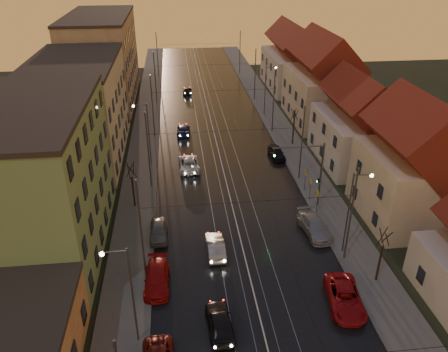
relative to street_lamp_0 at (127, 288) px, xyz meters
name	(u,v)px	position (x,y,z in m)	size (l,w,h in m)	color
ground	(268,352)	(9.10, -2.00, -4.89)	(160.00, 160.00, 0.00)	black
road	(214,131)	(9.10, 38.00, -4.87)	(16.00, 120.00, 0.04)	black
sidewalk_left	(145,134)	(-0.90, 38.00, -4.81)	(4.00, 120.00, 0.15)	#4C4C4C
sidewalk_right	(280,128)	(19.10, 38.00, -4.81)	(4.00, 120.00, 0.15)	#4C4C4C
tram_rail_0	(199,132)	(6.90, 38.00, -4.83)	(0.06, 120.00, 0.03)	gray
tram_rail_1	(208,131)	(8.33, 38.00, -4.83)	(0.06, 120.00, 0.03)	gray
tram_rail_2	(219,131)	(9.87, 38.00, -4.83)	(0.06, 120.00, 0.03)	gray
tram_rail_3	(228,130)	(11.30, 38.00, -4.83)	(0.06, 120.00, 0.03)	gray
apartment_left_1	(36,184)	(-8.40, 12.00, 1.61)	(10.00, 18.00, 13.00)	#739760
apartment_left_2	(79,111)	(-8.40, 32.00, 1.11)	(10.00, 20.00, 12.00)	#BEB993
apartment_left_3	(103,59)	(-8.40, 56.00, 2.11)	(10.00, 24.00, 14.00)	#8C6D5A
house_right_1	(413,168)	(26.10, 13.00, 0.56)	(8.67, 10.20, 10.80)	#C4B297
house_right_2	(360,127)	(26.10, 26.00, -0.24)	(9.18, 12.24, 9.20)	beige
house_right_3	(323,84)	(26.10, 41.00, 0.92)	(9.18, 14.28, 11.50)	#C4B297
house_right_4	(292,61)	(26.10, 59.00, 0.16)	(9.18, 16.32, 10.00)	beige
catenary_pole_l_1	(141,230)	(0.50, 7.00, -0.39)	(0.16, 0.16, 9.00)	#595B60
catenary_pole_r_1	(351,216)	(17.70, 7.00, -0.39)	(0.16, 0.16, 9.00)	#595B60
catenary_pole_l_2	(148,151)	(0.50, 22.00, -0.39)	(0.16, 0.16, 9.00)	#595B60
catenary_pole_r_2	(302,144)	(17.70, 22.00, -0.39)	(0.16, 0.16, 9.00)	#595B60
catenary_pole_l_3	(153,107)	(0.50, 37.00, -0.39)	(0.16, 0.16, 9.00)	#595B60
catenary_pole_r_3	(274,102)	(17.70, 37.00, -0.39)	(0.16, 0.16, 9.00)	#595B60
catenary_pole_l_4	(155,78)	(0.50, 52.00, -0.39)	(0.16, 0.16, 9.00)	#595B60
catenary_pole_r_4	(255,75)	(17.70, 52.00, -0.39)	(0.16, 0.16, 9.00)	#595B60
catenary_pole_l_5	(157,55)	(0.50, 70.00, -0.39)	(0.16, 0.16, 9.00)	#595B60
catenary_pole_r_5	(240,53)	(17.70, 70.00, -0.39)	(0.16, 0.16, 9.00)	#595B60
street_lamp_0	(127,288)	(0.00, 0.00, 0.00)	(1.75, 0.32, 8.00)	#595B60
street_lamp_1	(353,206)	(18.21, 8.00, 0.00)	(1.75, 0.32, 8.00)	#595B60
street_lamp_2	(146,128)	(0.00, 28.00, 0.00)	(1.75, 0.32, 8.00)	#595B60
street_lamp_3	(267,86)	(18.21, 44.00, 0.00)	(1.75, 0.32, 8.00)	#595B60
traffic_light_mast	(312,167)	(17.10, 16.00, -0.29)	(5.30, 0.32, 7.20)	#595B60
bare_tree_0	(133,186)	(-1.09, 18.00, -2.40)	(1.09, 1.09, 5.11)	black
bare_tree_1	(381,257)	(19.31, 4.00, -2.40)	(1.09, 1.09, 5.11)	black
bare_tree_2	(294,128)	(19.51, 32.00, -2.40)	(1.09, 1.09, 5.11)	black
driving_car_0	(220,322)	(6.05, 0.36, -4.15)	(1.74, 4.33, 1.48)	black
driving_car_1	(216,246)	(6.60, 9.20, -4.18)	(1.50, 4.29, 1.41)	#9B9CA1
driving_car_2	(189,163)	(4.98, 26.23, -4.16)	(2.41, 5.23, 1.45)	silver
driving_car_3	(183,130)	(4.64, 37.47, -4.23)	(1.83, 4.50, 1.31)	#191F4D
driving_car_4	(187,91)	(6.00, 57.06, -4.27)	(1.46, 3.62, 1.23)	black
parked_left_2	(157,278)	(1.50, 5.56, -4.18)	(1.98, 4.87, 1.41)	#AA1111
parked_left_3	(158,231)	(1.50, 12.21, -4.19)	(1.64, 4.07, 1.39)	gray
parked_right_0	(345,297)	(15.75, 1.71, -4.15)	(2.45, 5.31, 1.47)	#A91017
parked_right_1	(315,226)	(16.29, 11.21, -4.14)	(2.09, 5.14, 1.49)	#A8A9AE
parked_right_2	(277,153)	(16.36, 28.07, -4.18)	(1.67, 4.14, 1.41)	black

